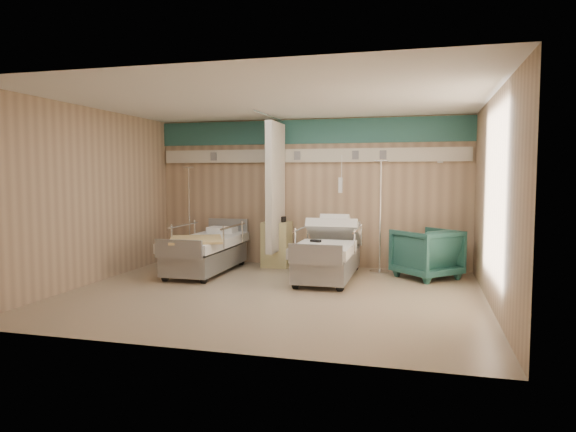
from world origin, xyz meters
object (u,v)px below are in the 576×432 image
Objects in this scene: visitor_armchair at (426,253)px; iv_stand_left at (190,242)px; bed_right at (328,260)px; bed_left at (206,255)px; bedside_cabinet at (277,244)px; iv_stand_right at (380,250)px.

iv_stand_left reaches higher than visitor_armchair.
bed_right is at bearing -18.18° from iv_stand_left.
bed_right is 1.00× the size of bed_left.
bedside_cabinet is 1.94m from iv_stand_right.
iv_stand_right reaches higher than bedside_cabinet.
visitor_armchair is 0.85m from iv_stand_right.
visitor_armchair is at bearing -6.25° from iv_stand_left.
iv_stand_right is at bearing 44.36° from bed_right.
iv_stand_right is (2.99, 0.77, 0.09)m from bed_left.
bedside_cabinet is at bearing 40.60° from bed_left.
bed_left is at bearing -165.51° from iv_stand_right.
visitor_armchair is (1.59, 0.48, 0.11)m from bed_right.
iv_stand_right is at bearing -3.74° from bedside_cabinet.
bedside_cabinet reaches higher than visitor_armchair.
bed_right is 1.08× the size of iv_stand_right.
bed_right is at bearing -135.64° from iv_stand_right.
visitor_armchair is at bearing 16.78° from bed_right.
iv_stand_left is (-0.78, 0.98, 0.07)m from bed_left.
iv_stand_left is at bearing -50.56° from visitor_armchair.
iv_stand_left is (-2.98, 0.98, 0.07)m from bed_right.
visitor_armchair is 0.46× the size of iv_stand_right.
visitor_armchair is at bearing -8.73° from bedside_cabinet.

